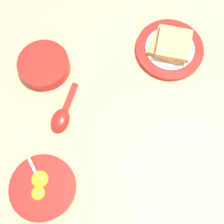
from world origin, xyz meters
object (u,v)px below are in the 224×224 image
Objects in this scene: soup_spoon at (62,117)px; congee_bowl at (44,65)px; egg_bowl at (43,187)px; toast_plate at (169,49)px; toast_sandwich at (171,44)px.

congee_bowl reaches higher than soup_spoon.
egg_bowl is at bearing 173.87° from congee_bowl.
toast_plate is at bearing -65.73° from soup_spoon.
toast_sandwich is at bearing -65.57° from soup_spoon.
congee_bowl is (0.01, 0.40, 0.01)m from toast_plate.
toast_plate is 1.43× the size of toast_sandwich.
egg_bowl is 1.09× the size of soup_spoon.
toast_plate is 1.37× the size of soup_spoon.
toast_sandwich is at bearing -90.84° from congee_bowl.
toast_sandwich is 0.96× the size of congee_bowl.
egg_bowl reaches higher than toast_plate.
toast_sandwich is at bearing -50.94° from egg_bowl.
soup_spoon is at bearing 114.43° from toast_sandwich.
toast_sandwich is (0.36, -0.44, 0.01)m from egg_bowl.
toast_sandwich reaches higher than soup_spoon.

